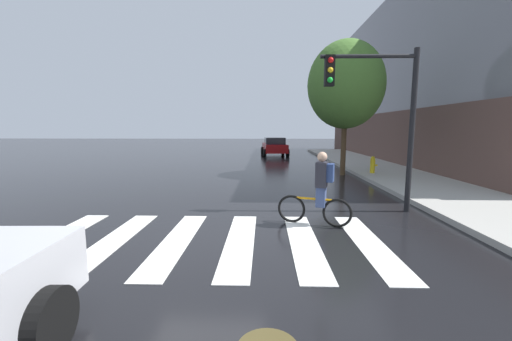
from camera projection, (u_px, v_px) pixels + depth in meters
name	position (u px, v px, depth m)	size (l,w,h in m)	color
ground_plane	(203.00, 241.00, 6.12)	(120.00, 120.00, 0.00)	black
crosswalk_stripes	(208.00, 241.00, 6.12)	(6.80, 3.45, 0.01)	silver
sedan_mid	(274.00, 146.00, 25.26)	(2.23, 4.36, 1.47)	maroon
cyclist	(320.00, 189.00, 7.02)	(1.64, 0.62, 1.69)	black
traffic_light_near	(381.00, 102.00, 7.95)	(2.47, 0.28, 4.20)	black
fire_hydrant	(373.00, 165.00, 14.38)	(0.33, 0.22, 0.78)	gold
street_tree_near	(346.00, 85.00, 14.23)	(3.47, 3.47, 6.17)	#4C3823
corner_building	(501.00, 83.00, 20.70)	(16.03, 25.51, 10.50)	brown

